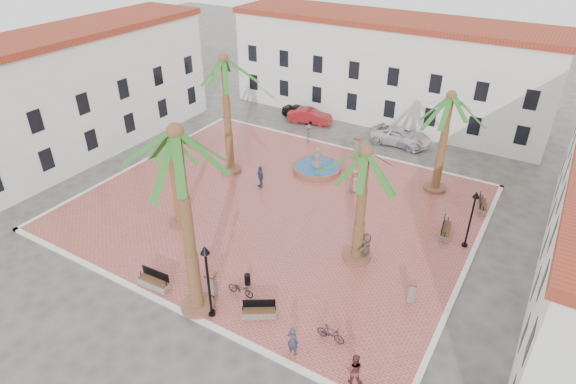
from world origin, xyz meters
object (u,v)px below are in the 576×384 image
Objects in this scene: car_white at (401,136)px; car_silver at (399,138)px; bench_s at (154,282)px; bollard_e at (412,291)px; cyclist_b at (354,369)px; bench_se at (259,312)px; bollard_n at (357,146)px; bench_e at (445,231)px; pedestrian_fountain_b at (260,176)px; fountain at (317,167)px; lamppost_s at (207,269)px; car_red at (310,116)px; bench_ne at (482,206)px; bicycle_a at (241,289)px; car_black at (301,113)px; bollard_se at (212,284)px; litter_bin at (247,279)px; pedestrian_north at (309,133)px; palm_s at (178,153)px; lamppost_e at (473,210)px; pedestrian_east at (366,246)px; bicycle_b at (331,333)px; palm_nw at (224,71)px; palm_ne at (449,108)px; palm_e at (365,167)px; pedestrian_fountain_a at (355,181)px; cyclist_a at (293,341)px.

car_silver is at bearing 171.18° from car_white.
bollard_e reaches higher than bench_s.
cyclist_b reaches higher than car_silver.
cyclist_b is (5.74, -1.15, 0.56)m from bench_se.
bollard_n is at bearing 79.00° from bench_s.
pedestrian_fountain_b reaches higher than bench_e.
lamppost_s is at bearing -80.68° from fountain.
bench_ne is at bearing -126.81° from car_red.
bench_e is at bearing -39.31° from bicycle_a.
bollard_se is at bearing -152.29° from car_black.
litter_bin is 0.39× the size of pedestrian_fountain_b.
bench_se is 13.17m from pedestrian_fountain_b.
bench_se is (4.87, -15.38, -0.01)m from fountain.
pedestrian_fountain_b is 8.72m from pedestrian_north.
bench_se is 23.81m from car_white.
palm_s is 17.61m from lamppost_e.
pedestrian_east is 0.39× the size of car_silver.
palm_s is 6.90× the size of bollard_n.
litter_bin is at bearing 78.33° from bicycle_b.
car_silver is at bearing 87.73° from litter_bin.
bench_s is 10.12m from bicycle_b.
palm_nw is at bearing 139.72° from pedestrian_north.
palm_nw is 16.88m from car_silver.
palm_s is 5.31× the size of bench_s.
pedestrian_east reaches higher than cyclist_b.
pedestrian_fountain_b reaches higher than litter_bin.
pedestrian_east reaches higher than bench_ne.
palm_nw is 1.78× the size of car_white.
palm_nw reaches higher than cyclist_b.
bench_se is 1.04× the size of pedestrian_fountain_b.
pedestrian_north is 0.92× the size of pedestrian_east.
pedestrian_north reaches higher than car_silver.
car_red is (-14.16, 6.60, -5.81)m from palm_ne.
palm_s is 2.66× the size of lamppost_e.
bollard_e is (16.89, -6.75, -7.31)m from palm_nw.
bicycle_b is (1.53, -6.49, -5.66)m from palm_e.
pedestrian_fountain_a is (2.09, 15.01, -8.07)m from palm_s.
bench_e is 1.31× the size of bollard_se.
lamppost_s is 25.08m from car_white.
pedestrian_fountain_a is (-4.82, 13.41, 0.44)m from bicycle_b.
bench_e is 13.61m from car_silver.
pedestrian_fountain_a is at bearing 81.78° from bollard_se.
palm_s reaches higher than palm_ne.
cyclist_b is (7.46, -1.95, 0.42)m from bicycle_a.
car_white is (-3.68, 24.94, -0.22)m from cyclist_a.
bench_s reaches higher than bicycle_a.
bench_se is at bearing -103.01° from palm_ne.
bench_ne is 20.45m from car_black.
palm_s is 5.84× the size of bench_se.
palm_nw is 2.08× the size of car_silver.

